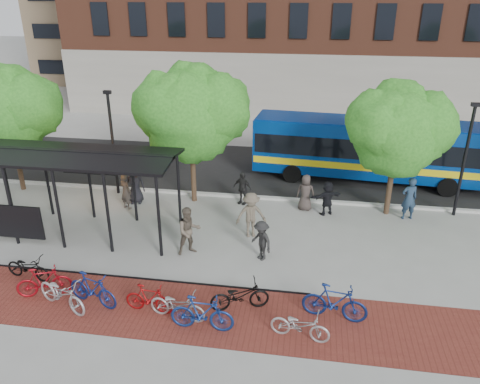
# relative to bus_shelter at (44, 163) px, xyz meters

# --- Properties ---
(ground) EXTENTS (160.00, 160.00, 0.00)m
(ground) POSITION_rel_bus_shelter_xyz_m (8.13, 0.48, -3.00)
(ground) COLOR #9E9E99
(ground) RESTS_ON ground
(asphalt_street) EXTENTS (160.00, 8.00, 0.01)m
(asphalt_street) POSITION_rel_bus_shelter_xyz_m (8.13, 8.48, -2.99)
(asphalt_street) COLOR black
(asphalt_street) RESTS_ON ground
(curb) EXTENTS (160.00, 0.25, 0.12)m
(curb) POSITION_rel_bus_shelter_xyz_m (8.13, 4.48, -2.94)
(curb) COLOR #B7B7B2
(curb) RESTS_ON ground
(brick_strip) EXTENTS (24.00, 3.00, 0.01)m
(brick_strip) POSITION_rel_bus_shelter_xyz_m (6.13, -4.52, -3.00)
(brick_strip) COLOR maroon
(brick_strip) RESTS_ON ground
(bike_rack_rail) EXTENTS (12.00, 0.05, 0.95)m
(bike_rack_rail) POSITION_rel_bus_shelter_xyz_m (4.83, -3.62, -3.00)
(bike_rack_rail) COLOR black
(bike_rack_rail) RESTS_ON ground
(bus_shelter) EXTENTS (10.60, 3.07, 3.60)m
(bus_shelter) POSITION_rel_bus_shelter_xyz_m (0.00, 0.00, 0.00)
(bus_shelter) COLOR black
(bus_shelter) RESTS_ON ground
(tree_a) EXTENTS (4.90, 4.00, 6.18)m
(tree_a) POSITION_rel_bus_shelter_xyz_m (-3.77, 3.83, 1.24)
(tree_a) COLOR #382619
(tree_a) RESTS_ON ground
(tree_b) EXTENTS (5.15, 4.20, 6.47)m
(tree_b) POSITION_rel_bus_shelter_xyz_m (5.23, 3.83, 1.46)
(tree_b) COLOR #382619
(tree_b) RESTS_ON ground
(tree_c) EXTENTS (4.66, 3.80, 5.92)m
(tree_c) POSITION_rel_bus_shelter_xyz_m (14.22, 3.83, 1.06)
(tree_c) COLOR #382619
(tree_c) RESTS_ON ground
(lamp_post_left) EXTENTS (0.35, 0.20, 5.12)m
(lamp_post_left) POSITION_rel_bus_shelter_xyz_m (1.13, 4.08, -0.25)
(lamp_post_left) COLOR black
(lamp_post_left) RESTS_ON ground
(lamp_post_right) EXTENTS (0.35, 0.20, 5.12)m
(lamp_post_right) POSITION_rel_bus_shelter_xyz_m (17.13, 4.08, -0.25)
(lamp_post_right) COLOR black
(lamp_post_right) RESTS_ON ground
(bus) EXTENTS (12.15, 3.61, 3.23)m
(bus) POSITION_rel_bus_shelter_xyz_m (13.59, 7.82, -1.14)
(bus) COLOR navy
(bus) RESTS_ON ground
(bike_0) EXTENTS (1.84, 0.89, 0.92)m
(bike_0) POSITION_rel_bus_shelter_xyz_m (1.01, -3.61, -2.54)
(bike_0) COLOR black
(bike_0) RESTS_ON ground
(bike_1) EXTENTS (1.83, 1.11, 1.07)m
(bike_1) POSITION_rel_bus_shelter_xyz_m (2.10, -4.43, -2.47)
(bike_1) COLOR maroon
(bike_1) RESTS_ON ground
(bike_2) EXTENTS (2.24, 1.53, 1.12)m
(bike_2) POSITION_rel_bus_shelter_xyz_m (3.03, -4.96, -2.44)
(bike_2) COLOR #ACACAE
(bike_2) RESTS_ON ground
(bike_3) EXTENTS (1.98, 1.08, 1.15)m
(bike_3) POSITION_rel_bus_shelter_xyz_m (3.90, -4.63, -2.43)
(bike_3) COLOR navy
(bike_3) RESTS_ON ground
(bike_5) EXTENTS (1.66, 0.59, 0.98)m
(bike_5) POSITION_rel_bus_shelter_xyz_m (5.83, -4.71, -2.51)
(bike_5) COLOR maroon
(bike_5) RESTS_ON ground
(bike_6) EXTENTS (1.93, 0.94, 0.97)m
(bike_6) POSITION_rel_bus_shelter_xyz_m (6.79, -4.88, -2.51)
(bike_6) COLOR #A1A1A3
(bike_6) RESTS_ON ground
(bike_7) EXTENTS (1.95, 0.57, 1.17)m
(bike_7) POSITION_rel_bus_shelter_xyz_m (7.66, -5.27, -2.41)
(bike_7) COLOR navy
(bike_7) RESTS_ON ground
(bike_8) EXTENTS (2.01, 1.23, 1.00)m
(bike_8) POSITION_rel_bus_shelter_xyz_m (8.61, -4.12, -2.50)
(bike_8) COLOR black
(bike_8) RESTS_ON ground
(bike_10) EXTENTS (1.84, 0.90, 0.93)m
(bike_10) POSITION_rel_bus_shelter_xyz_m (10.56, -5.20, -2.54)
(bike_10) COLOR #A6A6A8
(bike_10) RESTS_ON ground
(bike_11) EXTENTS (2.08, 0.87, 1.21)m
(bike_11) POSITION_rel_bus_shelter_xyz_m (11.56, -4.15, -2.39)
(bike_11) COLOR navy
(bike_11) RESTS_ON ground
(pedestrian_0) EXTENTS (1.03, 0.79, 1.88)m
(pedestrian_0) POSITION_rel_bus_shelter_xyz_m (2.44, 3.13, -2.06)
(pedestrian_0) COLOR black
(pedestrian_0) RESTS_ON ground
(pedestrian_1) EXTENTS (0.74, 0.64, 1.70)m
(pedestrian_1) POSITION_rel_bus_shelter_xyz_m (2.25, 2.45, -2.15)
(pedestrian_1) COLOR #443C36
(pedestrian_1) RESTS_ON ground
(pedestrian_3) EXTENTS (1.41, 1.05, 1.94)m
(pedestrian_3) POSITION_rel_bus_shelter_xyz_m (8.31, 0.69, -2.03)
(pedestrian_3) COLOR brown
(pedestrian_3) RESTS_ON ground
(pedestrian_4) EXTENTS (1.01, 0.71, 1.60)m
(pedestrian_4) POSITION_rel_bus_shelter_xyz_m (7.48, 3.79, -2.20)
(pedestrian_4) COLOR black
(pedestrian_4) RESTS_ON ground
(pedestrian_5) EXTENTS (1.53, 1.11, 1.59)m
(pedestrian_5) POSITION_rel_bus_shelter_xyz_m (11.42, 3.26, -2.20)
(pedestrian_5) COLOR black
(pedestrian_5) RESTS_ON ground
(pedestrian_6) EXTENTS (0.90, 0.64, 1.72)m
(pedestrian_6) POSITION_rel_bus_shelter_xyz_m (10.44, 3.57, -2.14)
(pedestrian_6) COLOR #3C3330
(pedestrian_6) RESTS_ON ground
(pedestrian_7) EXTENTS (0.81, 0.63, 1.95)m
(pedestrian_7) POSITION_rel_bus_shelter_xyz_m (14.95, 3.37, -2.02)
(pedestrian_7) COLOR #21354E
(pedestrian_7) RESTS_ON ground
(pedestrian_8) EXTENTS (1.18, 1.11, 1.92)m
(pedestrian_8) POSITION_rel_bus_shelter_xyz_m (6.17, -1.02, -2.04)
(pedestrian_8) COLOR brown
(pedestrian_8) RESTS_ON ground
(pedestrian_9) EXTENTS (1.14, 1.14, 1.58)m
(pedestrian_9) POSITION_rel_bus_shelter_xyz_m (8.94, -1.02, -2.21)
(pedestrian_9) COLOR black
(pedestrian_9) RESTS_ON ground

